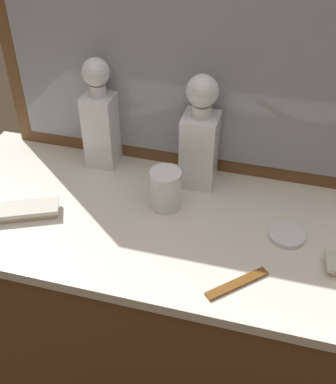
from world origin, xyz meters
name	(u,v)px	position (x,y,z in m)	size (l,w,h in m)	color
dresser	(168,335)	(0.00, 0.00, 0.45)	(1.11, 0.48, 0.91)	brown
dresser_mirror	(194,43)	(0.00, 0.22, 1.24)	(0.97, 0.03, 0.66)	brown
crystal_decanter_far_left	(200,142)	(0.04, 0.16, 1.02)	(0.08, 0.08, 0.29)	white
crystal_decanter_center	(101,124)	(-0.22, 0.17, 1.02)	(0.08, 0.08, 0.29)	white
crystal_tumbler_left	(165,190)	(-0.02, 0.05, 0.95)	(0.07, 0.07, 0.10)	white
silver_brush_center	(26,211)	(-0.32, -0.07, 0.92)	(0.16, 0.11, 0.02)	#B7A88C
porcelain_dish	(287,235)	(0.27, 0.01, 0.91)	(0.08, 0.08, 0.01)	silver
tortoiseshell_comb	(237,284)	(0.18, -0.15, 0.91)	(0.12, 0.11, 0.01)	brown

